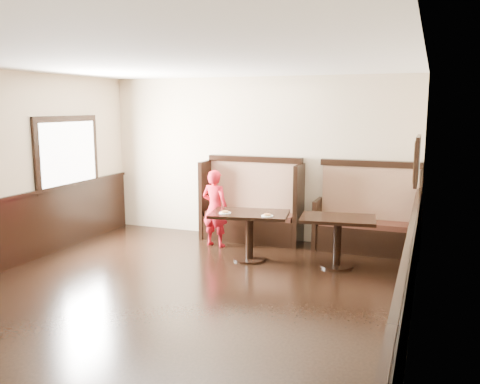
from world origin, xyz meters
The scene contains 9 objects.
ground centered at (0.00, 0.00, 0.00)m, with size 7.00×7.00×0.00m, color black.
room_shell centered at (-0.30, 0.28, 0.67)m, with size 7.00×7.00×7.00m.
booth_main centered at (0.00, 3.30, 0.53)m, with size 1.75×0.72×1.45m.
booth_neighbor centered at (1.95, 3.29, 0.48)m, with size 1.65×0.72×1.45m.
table_main centered at (0.36, 2.16, 0.56)m, with size 1.25×0.90×0.73m.
table_neighbor centered at (1.65, 2.31, 0.55)m, with size 1.13×0.82×0.73m.
child centered at (-0.44, 2.70, 0.64)m, with size 0.47×0.31×1.28m, color red.
pizza_plate_left centered at (0.03, 1.98, 0.75)m, with size 0.18×0.18×0.03m.
pizza_plate_right centered at (0.68, 2.01, 0.74)m, with size 0.18×0.18×0.03m.
Camera 1 is at (2.86, -4.84, 2.30)m, focal length 38.00 mm.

